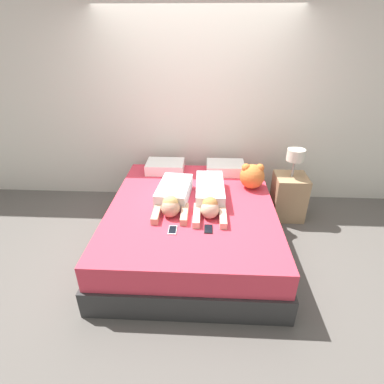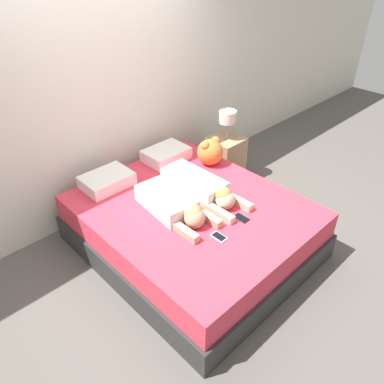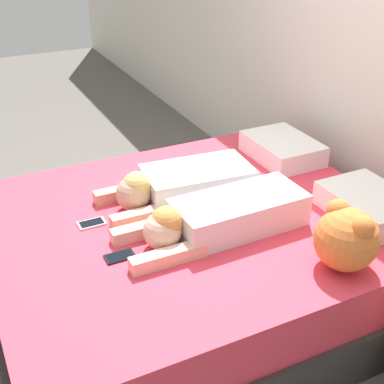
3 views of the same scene
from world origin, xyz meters
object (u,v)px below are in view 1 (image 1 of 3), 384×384
object	(u,v)px
bed	(192,225)
person_left	(173,196)
pillow_head_left	(165,167)
cell_phone_left	(173,230)
nightstand	(289,194)
person_right	(210,195)
cell_phone_right	(208,229)
plush_toy	(252,176)
pillow_head_right	(225,168)

from	to	relation	value
bed	person_left	distance (m)	0.42
pillow_head_left	person_left	size ratio (longest dim) A/B	0.56
cell_phone_left	person_left	bearing A→B (deg)	95.02
pillow_head_left	cell_phone_left	world-z (taller)	pillow_head_left
pillow_head_left	nightstand	size ratio (longest dim) A/B	0.52
person_right	nightstand	world-z (taller)	nightstand
cell_phone_left	nightstand	world-z (taller)	nightstand
pillow_head_left	cell_phone_left	xyz separation A→B (m)	(0.24, -1.35, -0.06)
pillow_head_left	nightstand	bearing A→B (deg)	-6.23
cell_phone_right	plush_toy	size ratio (longest dim) A/B	0.46
pillow_head_left	cell_phone_left	bearing A→B (deg)	-79.88
bed	plush_toy	xyz separation A→B (m)	(0.70, 0.43, 0.43)
cell_phone_right	nightstand	bearing A→B (deg)	47.02
bed	plush_toy	size ratio (longest dim) A/B	7.05
person_left	person_right	bearing A→B (deg)	4.06
bed	plush_toy	distance (m)	0.93
pillow_head_left	pillow_head_right	xyz separation A→B (m)	(0.81, 0.00, 0.00)
pillow_head_left	pillow_head_right	size ratio (longest dim) A/B	1.00
cell_phone_left	pillow_head_left	bearing A→B (deg)	100.12
bed	person_right	size ratio (longest dim) A/B	2.22
pillow_head_left	person_right	distance (m)	1.00
nightstand	cell_phone_right	bearing A→B (deg)	-132.98
pillow_head_right	nightstand	size ratio (longest dim) A/B	0.52
person_left	plush_toy	world-z (taller)	plush_toy
person_left	person_right	distance (m)	0.40
person_left	cell_phone_right	distance (m)	0.63
pillow_head_right	person_left	bearing A→B (deg)	-126.38
cell_phone_right	bed	bearing A→B (deg)	111.05
pillow_head_right	plush_toy	distance (m)	0.52
bed	person_left	xyz separation A→B (m)	(-0.21, 0.02, 0.36)
pillow_head_right	person_right	xyz separation A→B (m)	(-0.21, -0.80, 0.02)
bed	cell_phone_right	xyz separation A→B (m)	(0.18, -0.47, 0.28)
person_left	cell_phone_left	bearing A→B (deg)	-84.98
pillow_head_left	cell_phone_right	bearing A→B (deg)	-66.15
bed	cell_phone_right	size ratio (longest dim) A/B	15.43
bed	plush_toy	bearing A→B (deg)	31.69
person_left	pillow_head_right	bearing A→B (deg)	53.62
pillow_head_right	cell_phone_right	distance (m)	1.34
nightstand	bed	bearing A→B (deg)	-151.65
person_left	cell_phone_right	size ratio (longest dim) A/B	6.21
cell_phone_right	person_left	bearing A→B (deg)	128.29
person_right	nightstand	size ratio (longest dim) A/B	1.03
bed	pillow_head_left	world-z (taller)	pillow_head_left
pillow_head_left	nightstand	xyz separation A→B (m)	(1.65, -0.18, -0.28)
bed	cell_phone_right	world-z (taller)	cell_phone_right
pillow_head_right	plush_toy	size ratio (longest dim) A/B	1.60
pillow_head_left	plush_toy	xyz separation A→B (m)	(1.10, -0.42, 0.09)
person_left	cell_phone_left	size ratio (longest dim) A/B	6.21
plush_toy	nightstand	size ratio (longest dim) A/B	0.32
bed	pillow_head_left	xyz separation A→B (m)	(-0.40, 0.85, 0.34)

